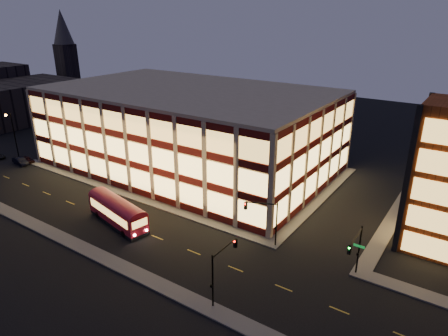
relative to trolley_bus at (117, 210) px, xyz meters
The scene contains 17 objects.
ground 7.38m from the trolley_bus, 116.73° to the left, with size 200.00×200.00×0.00m, color black.
sidewalk_office_south 9.80m from the trolley_bus, 130.17° to the left, with size 54.00×2.00×0.15m, color #514F4C.
sidewalk_office_east 30.67m from the trolley_bus, 49.66° to the left, with size 2.00×30.00×0.15m, color #514F4C.
sidewalk_tower_south 37.59m from the trolley_bus, 11.26° to the left, with size 14.00×2.00×0.15m, color #514F4C.
sidewalk_tower_west 38.70m from the trolley_bus, 37.13° to the left, with size 2.00×30.00×0.15m, color #514F4C.
sidewalk_near 7.66m from the trolley_bus, 115.53° to the right, with size 100.00×2.00×0.15m, color #514F4C.
office_building 24.58m from the trolley_bus, 104.71° to the left, with size 50.45×30.45×14.50m.
bg_building_a 69.64m from the trolley_bus, 159.53° to the left, with size 18.00×28.00×10.00m, color #2D2621.
church_tower 86.89m from the trolley_bus, 147.67° to the left, with size 5.00×5.00×18.00m, color #2D2621.
church_spire 89.11m from the trolley_bus, 147.67° to the left, with size 6.00×6.00×10.00m, color #4C473F.
traffic_signal_far 20.23m from the trolley_bus, 19.04° to the left, with size 3.79×1.87×6.00m.
traffic_signal_right 30.91m from the trolley_bus, 10.66° to the left, with size 1.20×4.37×6.00m.
traffic_signal_near 20.95m from the trolley_bus, 13.04° to the right, with size 0.32×4.45×6.00m.
street_lamp_a 38.02m from the trolley_bus, 169.12° to the left, with size 0.44×1.22×9.02m.
trolley_bus is the anchor object (origin of this frame).
parked_car_0 33.74m from the trolley_bus, 168.78° to the left, with size 1.43×3.55×1.21m, color black.
parked_car_1 33.52m from the trolley_bus, behind, with size 1.44×4.14×1.36m, color black.
Camera 1 is at (42.17, -38.08, 27.09)m, focal length 32.00 mm.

